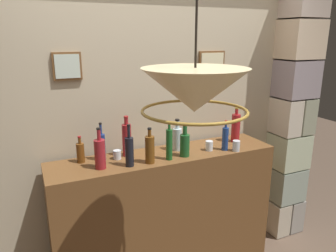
% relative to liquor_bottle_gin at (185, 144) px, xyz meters
% --- Properties ---
extents(panelled_rear_partition, '(3.08, 0.15, 2.64)m').
position_rel_liquor_bottle_gin_xyz_m(panelled_rear_partition, '(-0.12, 0.39, 0.15)').
color(panelled_rear_partition, '#BCAD8E').
rests_on(panelled_rear_partition, ground).
extents(stone_pillar, '(0.37, 0.35, 2.57)m').
position_rel_liquor_bottle_gin_xyz_m(stone_pillar, '(1.32, 0.24, 0.06)').
color(stone_pillar, beige).
rests_on(stone_pillar, ground).
extents(bar_shelf_unit, '(1.86, 0.43, 1.14)m').
position_rel_liquor_bottle_gin_xyz_m(bar_shelf_unit, '(-0.12, 0.10, -0.67)').
color(bar_shelf_unit, brown).
rests_on(bar_shelf_unit, ground).
extents(liquor_bottle_gin, '(0.08, 0.08, 0.27)m').
position_rel_liquor_bottle_gin_xyz_m(liquor_bottle_gin, '(0.00, 0.00, 0.00)').
color(liquor_bottle_gin, '#1A5324').
rests_on(liquor_bottle_gin, bar_shelf_unit).
extents(liquor_bottle_tequila, '(0.08, 0.08, 0.30)m').
position_rel_liquor_bottle_gin_xyz_m(liquor_bottle_tequila, '(-0.66, 0.03, 0.01)').
color(liquor_bottle_tequila, maroon).
rests_on(liquor_bottle_tequila, bar_shelf_unit).
extents(liquor_bottle_vodka, '(0.08, 0.08, 0.31)m').
position_rel_liquor_bottle_gin_xyz_m(liquor_bottle_vodka, '(0.58, 0.14, 0.03)').
color(liquor_bottle_vodka, '#A41E22').
rests_on(liquor_bottle_vodka, bar_shelf_unit).
extents(liquor_bottle_bourbon, '(0.05, 0.05, 0.31)m').
position_rel_liquor_bottle_gin_xyz_m(liquor_bottle_bourbon, '(-0.14, -0.02, 0.03)').
color(liquor_bottle_bourbon, '#185520').
rests_on(liquor_bottle_bourbon, bar_shelf_unit).
extents(liquor_bottle_mezcal, '(0.07, 0.07, 0.33)m').
position_rel_liquor_bottle_gin_xyz_m(liquor_bottle_mezcal, '(-0.41, 0.20, 0.03)').
color(liquor_bottle_mezcal, maroon).
rests_on(liquor_bottle_mezcal, bar_shelf_unit).
extents(liquor_bottle_rum, '(0.06, 0.06, 0.30)m').
position_rel_liquor_bottle_gin_xyz_m(liquor_bottle_rum, '(-0.62, 0.18, 0.01)').
color(liquor_bottle_rum, navy).
rests_on(liquor_bottle_rum, bar_shelf_unit).
extents(liquor_bottle_brandy, '(0.06, 0.06, 0.21)m').
position_rel_liquor_bottle_gin_xyz_m(liquor_bottle_brandy, '(-0.77, 0.20, -0.02)').
color(liquor_bottle_brandy, brown).
rests_on(liquor_bottle_brandy, bar_shelf_unit).
extents(liquor_bottle_whiskey, '(0.07, 0.07, 0.27)m').
position_rel_liquor_bottle_gin_xyz_m(liquor_bottle_whiskey, '(-0.30, -0.02, 0.01)').
color(liquor_bottle_whiskey, brown).
rests_on(liquor_bottle_whiskey, bar_shelf_unit).
extents(liquor_bottle_vermouth, '(0.05, 0.05, 0.26)m').
position_rel_liquor_bottle_gin_xyz_m(liquor_bottle_vermouth, '(0.37, -0.01, 0.00)').
color(liquor_bottle_vermouth, navy).
rests_on(liquor_bottle_vermouth, bar_shelf_unit).
extents(liquor_bottle_port, '(0.08, 0.08, 0.27)m').
position_rel_liquor_bottle_gin_xyz_m(liquor_bottle_port, '(0.01, 0.15, 0.00)').
color(liquor_bottle_port, silver).
rests_on(liquor_bottle_port, bar_shelf_unit).
extents(liquor_bottle_scotch, '(0.06, 0.06, 0.32)m').
position_rel_liquor_bottle_gin_xyz_m(liquor_bottle_scotch, '(-0.46, -0.02, 0.02)').
color(liquor_bottle_scotch, black).
rests_on(liquor_bottle_scotch, bar_shelf_unit).
extents(glass_tumbler_rocks, '(0.06, 0.06, 0.09)m').
position_rel_liquor_bottle_gin_xyz_m(glass_tumbler_rocks, '(0.44, -0.07, -0.06)').
color(glass_tumbler_rocks, silver).
rests_on(glass_tumbler_rocks, bar_shelf_unit).
extents(glass_tumbler_highball, '(0.06, 0.06, 0.07)m').
position_rel_liquor_bottle_gin_xyz_m(glass_tumbler_highball, '(-0.51, 0.16, -0.07)').
color(glass_tumbler_highball, silver).
rests_on(glass_tumbler_highball, bar_shelf_unit).
extents(glass_tumbler_shot, '(0.06, 0.06, 0.08)m').
position_rel_liquor_bottle_gin_xyz_m(glass_tumbler_shot, '(0.25, 0.03, -0.06)').
color(glass_tumbler_shot, silver).
rests_on(glass_tumbler_shot, bar_shelf_unit).
extents(pendant_lamp, '(0.55, 0.55, 0.65)m').
position_rel_liquor_bottle_gin_xyz_m(pendant_lamp, '(-0.32, -0.72, 0.55)').
color(pendant_lamp, beige).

